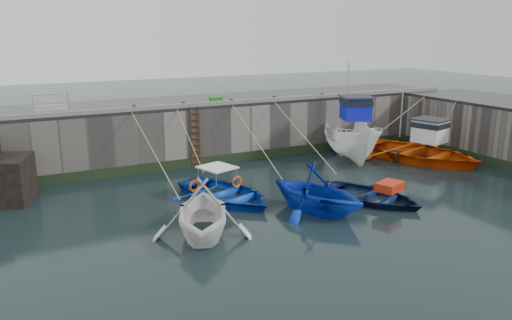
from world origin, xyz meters
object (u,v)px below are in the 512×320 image
ladder (196,137)px  bollard_e (322,95)px  boat_near_blacktrim (316,211)px  boat_far_white (351,138)px  boat_near_navy (371,201)px  boat_near_white (203,234)px  fish_crate (216,100)px  bollard_d (274,98)px  bollard_a (134,108)px  bollard_c (232,101)px  bollard_b (183,104)px  boat_far_orange (419,152)px  boat_near_blue (225,199)px

ladder → bollard_e: 8.19m
boat_near_blacktrim → boat_far_white: bearing=25.7°
boat_far_white → boat_near_navy: bearing=-98.5°
boat_near_white → fish_crate: fish_crate is taller
boat_near_white → fish_crate: size_ratio=6.56×
bollard_d → fish_crate: bearing=163.4°
ladder → fish_crate: size_ratio=4.81×
bollard_a → bollard_c: (5.20, 0.00, 0.00)m
boat_far_white → bollard_b: bearing=-172.0°
boat_near_blacktrim → fish_crate: fish_crate is taller
ladder → boat_near_white: 9.18m
boat_far_orange → boat_near_blue: bearing=169.7°
ladder → bollard_a: bearing=173.6°
boat_near_blue → bollard_e: (8.71, 5.78, 3.30)m
bollard_b → boat_far_orange: bearing=-20.2°
fish_crate → bollard_b: bearing=-159.7°
boat_near_navy → bollard_e: 9.87m
boat_near_blue → bollard_a: (-2.29, 5.78, 3.30)m
boat_near_white → bollard_d: size_ratio=15.59×
boat_near_blacktrim → bollard_d: 9.75m
boat_near_blue → boat_far_white: 9.95m
fish_crate → boat_far_orange: bearing=-31.6°
bollard_a → boat_far_orange: bearing=-17.0°
boat_near_blue → fish_crate: (2.39, 6.71, 3.31)m
bollard_a → bollard_b: bearing=0.0°
bollard_a → bollard_b: same height
boat_far_orange → bollard_a: bearing=146.5°
bollard_b → boat_near_blacktrim: bearing=-74.5°
boat_near_blue → boat_near_white: bearing=-142.7°
boat_near_blacktrim → bollard_b: size_ratio=15.36×
bollard_c → bollard_d: (2.60, 0.00, 0.00)m
bollard_b → bollard_c: (2.70, 0.00, 0.00)m
boat_far_white → fish_crate: 7.87m
boat_near_blacktrim → bollard_a: bearing=100.7°
boat_near_navy → bollard_d: bollard_d is taller
boat_near_blue → boat_near_navy: boat_near_blue is taller
boat_near_navy → bollard_e: size_ratio=16.04×
boat_near_white → boat_near_blue: boat_near_white is taller
ladder → boat_near_blacktrim: ladder is taller
boat_near_navy → bollard_d: size_ratio=16.04×
ladder → boat_near_white: ladder is taller
ladder → boat_near_blue: bearing=-97.5°
boat_near_navy → fish_crate: (-3.04, 9.64, 3.31)m
ladder → boat_near_blue: (-0.71, -5.44, -1.59)m
bollard_d → boat_far_orange: bearing=-33.4°
boat_near_white → boat_near_blacktrim: size_ratio=1.02×
boat_near_white → bollard_b: bollard_b is taller
boat_near_blue → bollard_c: 7.26m
boat_near_blue → fish_crate: bearing=52.8°
boat_near_blue → bollard_c: bollard_c is taller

